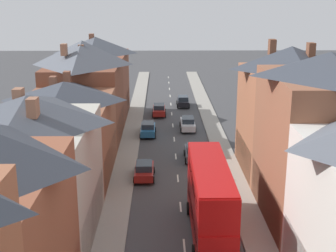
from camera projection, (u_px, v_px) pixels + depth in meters
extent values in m
cube|color=gray|center=(128.00, 150.00, 50.79)|extent=(2.20, 104.00, 0.14)
cube|color=gray|center=(222.00, 149.00, 50.95)|extent=(2.20, 104.00, 0.14)
cube|color=silver|center=(184.00, 246.00, 31.65)|extent=(0.14, 1.80, 0.01)
cube|color=silver|center=(181.00, 207.00, 37.42)|extent=(0.14, 1.80, 0.01)
cube|color=silver|center=(178.00, 178.00, 43.19)|extent=(0.14, 1.80, 0.01)
cube|color=silver|center=(176.00, 156.00, 48.96)|extent=(0.14, 1.80, 0.01)
cube|color=silver|center=(174.00, 139.00, 54.73)|extent=(0.14, 1.80, 0.01)
cube|color=silver|center=(173.00, 125.00, 60.50)|extent=(0.14, 1.80, 0.01)
cube|color=silver|center=(172.00, 114.00, 66.27)|extent=(0.14, 1.80, 0.01)
cube|color=silver|center=(171.00, 104.00, 72.04)|extent=(0.14, 1.80, 0.01)
cube|color=silver|center=(170.00, 96.00, 77.81)|extent=(0.14, 1.80, 0.01)
cube|color=silver|center=(169.00, 89.00, 83.58)|extent=(0.14, 1.80, 0.01)
cube|color=silver|center=(169.00, 83.00, 89.35)|extent=(0.14, 1.80, 0.01)
cube|color=silver|center=(168.00, 77.00, 95.12)|extent=(0.14, 1.80, 0.01)
cube|color=#BCB7A8|center=(33.00, 182.00, 31.60)|extent=(8.00, 11.13, 8.33)
cube|color=black|center=(93.00, 216.00, 32.36)|extent=(0.12, 10.24, 3.20)
pyramid|color=#474C56|center=(27.00, 109.00, 30.21)|extent=(8.00, 11.13, 1.85)
cube|color=#99664C|center=(19.00, 97.00, 30.84)|extent=(0.60, 0.90, 1.21)
cube|color=#99664C|center=(33.00, 108.00, 28.04)|extent=(0.60, 0.90, 1.20)
cube|color=brown|center=(67.00, 139.00, 42.76)|extent=(8.00, 11.78, 7.26)
cube|color=black|center=(110.00, 160.00, 43.38)|extent=(0.12, 10.83, 3.20)
pyramid|color=#383D47|center=(64.00, 91.00, 41.54)|extent=(8.00, 11.78, 1.68)
cube|color=brown|center=(67.00, 78.00, 44.74)|extent=(0.60, 0.90, 1.20)
cube|color=brown|center=(53.00, 81.00, 43.43)|extent=(0.60, 0.90, 0.95)
cube|color=brown|center=(85.00, 103.00, 53.24)|extent=(8.00, 10.46, 8.81)
cube|color=black|center=(120.00, 127.00, 54.07)|extent=(0.12, 9.63, 3.20)
pyramid|color=#565B66|center=(82.00, 53.00, 51.67)|extent=(8.00, 10.46, 2.68)
cube|color=#99664C|center=(64.00, 50.00, 49.11)|extent=(0.60, 0.90, 1.22)
cube|color=#99664C|center=(81.00, 49.00, 50.89)|extent=(0.60, 0.90, 0.97)
cube|color=brown|center=(97.00, 86.00, 63.46)|extent=(8.00, 10.78, 8.77)
cube|color=black|center=(127.00, 105.00, 64.29)|extent=(0.12, 9.92, 3.20)
pyramid|color=#474C56|center=(95.00, 45.00, 61.97)|extent=(8.00, 10.78, 2.16)
cube|color=brown|center=(92.00, 39.00, 62.13)|extent=(0.60, 0.90, 1.45)
cube|color=brown|center=(322.00, 150.00, 34.06)|extent=(8.00, 10.43, 10.95)
cube|color=maroon|center=(265.00, 199.00, 35.06)|extent=(0.12, 9.59, 3.20)
pyramid|color=#383D47|center=(330.00, 64.00, 32.33)|extent=(8.00, 10.43, 1.65)
cube|color=#A36042|center=(287.00, 122.00, 43.54)|extent=(8.00, 8.98, 9.86)
cube|color=#1E5133|center=(243.00, 156.00, 44.39)|extent=(0.12, 8.26, 3.20)
pyramid|color=#383D47|center=(291.00, 58.00, 41.90)|extent=(8.00, 8.98, 2.08)
cube|color=brown|center=(272.00, 47.00, 43.71)|extent=(0.60, 0.90, 1.45)
cube|color=brown|center=(311.00, 51.00, 40.94)|extent=(0.60, 0.90, 1.42)
cube|color=#B70F0F|center=(209.00, 215.00, 32.49)|extent=(2.44, 10.80, 2.50)
cube|color=#B70F0F|center=(210.00, 183.00, 31.83)|extent=(2.44, 10.58, 2.30)
cube|color=#B70F0F|center=(211.00, 166.00, 31.50)|extent=(2.39, 10.37, 0.10)
cube|color=#28333D|center=(203.00, 182.00, 37.58)|extent=(2.20, 0.10, 1.20)
cube|color=#28333D|center=(203.00, 155.00, 36.95)|extent=(2.20, 0.10, 1.10)
cube|color=#28333D|center=(192.00, 211.00, 32.40)|extent=(0.06, 9.18, 0.90)
cube|color=#28333D|center=(193.00, 181.00, 31.79)|extent=(0.06, 9.18, 0.90)
cube|color=yellow|center=(204.00, 145.00, 36.73)|extent=(1.34, 0.08, 0.32)
cylinder|color=black|center=(189.00, 209.00, 36.01)|extent=(0.30, 1.00, 1.00)
cylinder|color=black|center=(220.00, 208.00, 36.04)|extent=(0.30, 1.00, 1.00)
cylinder|color=black|center=(195.00, 252.00, 29.93)|extent=(0.30, 1.00, 1.00)
cylinder|color=black|center=(233.00, 252.00, 29.97)|extent=(0.30, 1.00, 1.00)
cube|color=#236093|center=(148.00, 130.00, 56.12)|extent=(1.70, 4.26, 0.72)
cube|color=#28333D|center=(148.00, 125.00, 55.73)|extent=(1.46, 2.13, 0.60)
cylinder|color=black|center=(141.00, 130.00, 57.47)|extent=(0.20, 0.62, 0.62)
cylinder|color=black|center=(155.00, 130.00, 57.50)|extent=(0.20, 0.62, 0.62)
cylinder|color=black|center=(141.00, 136.00, 54.93)|extent=(0.20, 0.62, 0.62)
cylinder|color=black|center=(155.00, 136.00, 54.96)|extent=(0.20, 0.62, 0.62)
cube|color=black|center=(183.00, 102.00, 70.48)|extent=(1.70, 4.08, 0.71)
cube|color=#28333D|center=(183.00, 98.00, 70.11)|extent=(1.46, 2.04, 0.60)
cylinder|color=black|center=(177.00, 102.00, 71.79)|extent=(0.20, 0.62, 0.62)
cylinder|color=black|center=(188.00, 102.00, 71.81)|extent=(0.20, 0.62, 0.62)
cylinder|color=black|center=(178.00, 106.00, 69.35)|extent=(0.20, 0.62, 0.62)
cylinder|color=black|center=(189.00, 106.00, 69.38)|extent=(0.20, 0.62, 0.62)
cube|color=silver|center=(188.00, 124.00, 58.42)|extent=(1.70, 4.54, 0.75)
cube|color=#28333D|center=(188.00, 120.00, 58.02)|extent=(1.46, 2.27, 0.60)
cylinder|color=black|center=(180.00, 124.00, 59.86)|extent=(0.20, 0.62, 0.62)
cylinder|color=black|center=(194.00, 124.00, 59.89)|extent=(0.20, 0.62, 0.62)
cylinder|color=black|center=(181.00, 130.00, 57.16)|extent=(0.20, 0.62, 0.62)
cylinder|color=black|center=(195.00, 130.00, 57.18)|extent=(0.20, 0.62, 0.62)
cube|color=maroon|center=(144.00, 172.00, 43.05)|extent=(1.70, 3.97, 0.69)
cube|color=#28333D|center=(144.00, 166.00, 42.69)|extent=(1.46, 1.98, 0.60)
cylinder|color=black|center=(136.00, 170.00, 44.32)|extent=(0.20, 0.62, 0.62)
cylinder|color=black|center=(154.00, 170.00, 44.34)|extent=(0.20, 0.62, 0.62)
cylinder|color=black|center=(134.00, 180.00, 41.95)|extent=(0.20, 0.62, 0.62)
cylinder|color=black|center=(153.00, 180.00, 41.98)|extent=(0.20, 0.62, 0.62)
cube|color=maroon|center=(159.00, 111.00, 65.34)|extent=(1.70, 4.39, 0.71)
cube|color=#28333D|center=(159.00, 106.00, 64.95)|extent=(1.46, 2.20, 0.60)
cylinder|color=black|center=(153.00, 111.00, 66.73)|extent=(0.20, 0.62, 0.62)
cylinder|color=black|center=(165.00, 111.00, 66.76)|extent=(0.20, 0.62, 0.62)
cylinder|color=black|center=(153.00, 116.00, 64.12)|extent=(0.20, 0.62, 0.62)
cylinder|color=black|center=(165.00, 115.00, 64.14)|extent=(0.20, 0.62, 0.62)
cube|color=#4C515B|center=(194.00, 153.00, 47.85)|extent=(1.70, 4.14, 0.74)
cube|color=#28333D|center=(194.00, 148.00, 47.47)|extent=(1.46, 2.07, 0.60)
cylinder|color=black|center=(185.00, 153.00, 49.17)|extent=(0.20, 0.62, 0.62)
cylinder|color=black|center=(201.00, 153.00, 49.20)|extent=(0.20, 0.62, 0.62)
cylinder|color=black|center=(186.00, 161.00, 46.70)|extent=(0.20, 0.62, 0.62)
cylinder|color=black|center=(203.00, 161.00, 46.73)|extent=(0.20, 0.62, 0.62)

